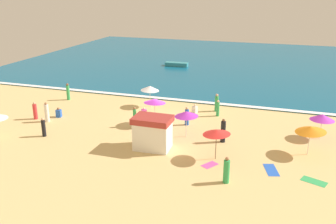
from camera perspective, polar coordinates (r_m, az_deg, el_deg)
The scene contains 27 objects.
ground_plane at distance 33.05m, azimuth -1.59°, elevation -1.30°, with size 60.00×60.00×0.00m, color #D8B775.
ocean_water at distance 59.22m, azimuth 7.62°, elevation 7.76°, with size 60.00×44.00×0.10m, color #0F567A.
wave_breaker_foam at distance 38.69m, azimuth 1.54°, elevation 1.93°, with size 57.00×0.70×0.01m, color white.
lifeguard_cabana at distance 27.03m, azimuth -2.41°, elevation -3.19°, with size 2.78×1.96×2.49m.
beach_umbrella_0 at distance 31.38m, azimuth -2.07°, elevation 1.74°, with size 2.29×2.31×2.40m.
beach_umbrella_1 at distance 31.05m, azimuth 22.87°, elevation -0.75°, with size 2.04×2.05×2.03m.
beach_umbrella_2 at distance 25.30m, azimuth 7.55°, elevation -3.13°, with size 2.12×2.11×2.25m.
beach_umbrella_4 at distance 28.93m, azimuth 2.88°, elevation -0.29°, with size 2.29×2.28×2.18m.
beach_umbrella_5 at distance 36.31m, azimuth -2.83°, elevation 3.72°, with size 2.01×1.99×2.18m.
beach_umbrella_6 at distance 27.67m, azimuth 21.29°, elevation -2.50°, with size 2.67×2.65×2.25m.
beachgoer_0 at distance 35.22m, azimuth -16.63°, elevation -0.14°, with size 0.53×0.53×0.93m.
beachgoer_1 at distance 31.77m, azimuth 2.96°, elevation -0.69°, with size 0.49×0.49×1.64m.
beachgoer_2 at distance 28.56m, azimuth 8.56°, elevation -2.97°, with size 0.53×0.53×1.91m.
beachgoer_3 at distance 35.27m, azimuth -19.97°, elevation 0.12°, with size 0.38×0.38×1.61m.
beachgoer_4 at distance 31.00m, azimuth -18.78°, elevation -2.31°, with size 0.43×0.43×1.58m.
beachgoer_5 at distance 34.23m, azimuth 7.76°, elevation 0.56°, with size 0.41×0.41×1.54m.
beachgoer_6 at distance 31.48m, azimuth -5.20°, elevation -0.80°, with size 0.41×0.41×1.75m.
beachgoer_7 at distance 22.93m, azimuth 9.08°, elevation -9.03°, with size 0.55×0.55×1.73m.
beachgoer_8 at distance 35.00m, azimuth 4.19°, elevation 0.45°, with size 0.54×0.54×0.85m.
beachgoer_9 at distance 33.88m, azimuth -3.74°, elevation -0.14°, with size 0.63×0.63×0.91m.
beachgoer_10 at distance 35.52m, azimuth 7.57°, elevation 1.40°, with size 0.38×0.38×1.74m.
beachgoer_11 at distance 40.19m, azimuth -15.28°, elevation 3.02°, with size 0.44×0.44×1.79m.
beachgoer_12 at distance 34.19m, azimuth -18.33°, elevation -0.11°, with size 0.52×0.52×1.80m.
beach_towel_0 at distance 25.23m, azimuth 6.51°, elevation -8.17°, with size 1.16×1.32×0.01m.
beach_towel_1 at distance 24.85m, azimuth 21.75°, elevation -9.99°, with size 1.69×1.25×0.01m.
beach_towel_2 at distance 25.38m, azimuth 15.74°, elevation -8.66°, with size 1.22×1.87×0.01m.
small_boat_0 at distance 55.13m, azimuth 1.34°, elevation 7.43°, with size 3.41×1.24×0.56m.
Camera 1 is at (10.49, -29.15, 11.51)m, focal length 39.20 mm.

